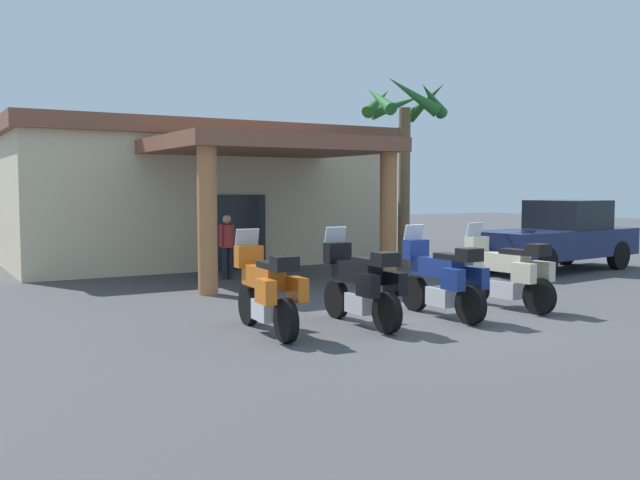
{
  "coord_description": "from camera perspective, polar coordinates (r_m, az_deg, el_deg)",
  "views": [
    {
      "loc": [
        -7.83,
        -9.82,
        2.28
      ],
      "look_at": [
        -0.44,
        2.99,
        1.2
      ],
      "focal_mm": 39.84,
      "sensor_mm": 36.0,
      "label": 1
    }
  ],
  "objects": [
    {
      "name": "motel_building",
      "position": [
        22.34,
        -9.54,
        3.76
      ],
      "size": [
        11.6,
        10.22,
        4.17
      ],
      "rotation": [
        0.0,
        0.0,
        0.01
      ],
      "color": "beige",
      "rests_on": "ground_plane"
    },
    {
      "name": "motorcycle_blue",
      "position": [
        12.69,
        9.81,
        -3.04
      ],
      "size": [
        0.71,
        2.21,
        1.61
      ],
      "rotation": [
        0.0,
        0.0,
        1.56
      ],
      "color": "black",
      "rests_on": "ground_plane"
    },
    {
      "name": "pedestrian",
      "position": [
        17.92,
        -7.48,
        -0.19
      ],
      "size": [
        0.49,
        0.32,
        1.62
      ],
      "rotation": [
        0.0,
        0.0,
        2.0
      ],
      "color": "black",
      "rests_on": "ground_plane"
    },
    {
      "name": "palm_tree_near_portico",
      "position": [
        20.66,
        6.77,
        9.13
      ],
      "size": [
        2.45,
        2.58,
        5.43
      ],
      "color": "brown",
      "rests_on": "ground_plane"
    },
    {
      "name": "pickup_truck_navy",
      "position": [
        20.71,
        18.65,
        0.24
      ],
      "size": [
        5.39,
        2.51,
        1.95
      ],
      "rotation": [
        0.0,
        0.0,
        0.12
      ],
      "color": "black",
      "rests_on": "ground_plane"
    },
    {
      "name": "motorcycle_cream",
      "position": [
        13.85,
        14.82,
        -2.52
      ],
      "size": [
        0.73,
        2.21,
        1.61
      ],
      "rotation": [
        0.0,
        0.0,
        1.65
      ],
      "color": "black",
      "rests_on": "ground_plane"
    },
    {
      "name": "ground_plane",
      "position": [
        12.77,
        8.49,
        -6.16
      ],
      "size": [
        80.0,
        80.0,
        0.0
      ],
      "primitive_type": "plane",
      "color": "#424244"
    },
    {
      "name": "motorcycle_orange",
      "position": [
        11.17,
        -4.3,
        -3.98
      ],
      "size": [
        0.73,
        2.21,
        1.61
      ],
      "rotation": [
        0.0,
        0.0,
        1.51
      ],
      "color": "black",
      "rests_on": "ground_plane"
    },
    {
      "name": "motorcycle_black",
      "position": [
        11.8,
        3.34,
        -3.53
      ],
      "size": [
        0.71,
        2.21,
        1.61
      ],
      "rotation": [
        0.0,
        0.0,
        1.56
      ],
      "color": "black",
      "rests_on": "ground_plane"
    }
  ]
}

